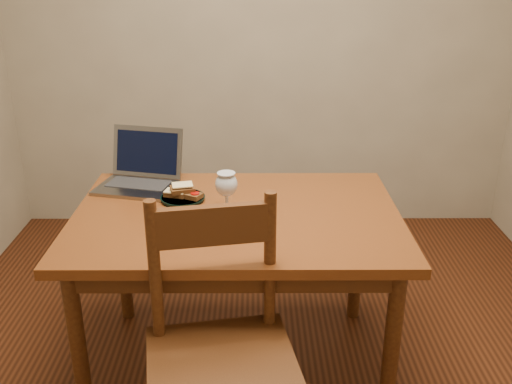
{
  "coord_description": "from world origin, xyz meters",
  "views": [
    {
      "loc": [
        -0.05,
        -2.0,
        1.68
      ],
      "look_at": [
        -0.04,
        0.14,
        0.8
      ],
      "focal_mm": 40.0,
      "sensor_mm": 36.0,
      "label": 1
    }
  ],
  "objects_px": {
    "milk_glass": "(227,193)",
    "laptop": "(141,170)",
    "table": "(237,232)",
    "plate": "(183,198)",
    "chair": "(221,345)"
  },
  "relations": [
    {
      "from": "milk_glass",
      "to": "laptop",
      "type": "distance_m",
      "value": 0.51
    },
    {
      "from": "table",
      "to": "laptop",
      "type": "bearing_deg",
      "value": 143.66
    },
    {
      "from": "table",
      "to": "laptop",
      "type": "relative_size",
      "value": 3.34
    },
    {
      "from": "laptop",
      "to": "table",
      "type": "bearing_deg",
      "value": -23.12
    },
    {
      "from": "plate",
      "to": "table",
      "type": "bearing_deg",
      "value": -29.25
    },
    {
      "from": "table",
      "to": "laptop",
      "type": "height_order",
      "value": "laptop"
    },
    {
      "from": "table",
      "to": "plate",
      "type": "xyz_separation_m",
      "value": [
        -0.23,
        0.13,
        0.09
      ]
    },
    {
      "from": "milk_glass",
      "to": "chair",
      "type": "bearing_deg",
      "value": -89.85
    },
    {
      "from": "chair",
      "to": "plate",
      "type": "xyz_separation_m",
      "value": [
        -0.19,
        0.71,
        0.2
      ]
    },
    {
      "from": "chair",
      "to": "milk_glass",
      "type": "bearing_deg",
      "value": 79.86
    },
    {
      "from": "plate",
      "to": "laptop",
      "type": "bearing_deg",
      "value": 137.01
    },
    {
      "from": "table",
      "to": "chair",
      "type": "bearing_deg",
      "value": -93.67
    },
    {
      "from": "table",
      "to": "plate",
      "type": "distance_m",
      "value": 0.28
    },
    {
      "from": "plate",
      "to": "milk_glass",
      "type": "bearing_deg",
      "value": -33.25
    },
    {
      "from": "chair",
      "to": "plate",
      "type": "height_order",
      "value": "chair"
    }
  ]
}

